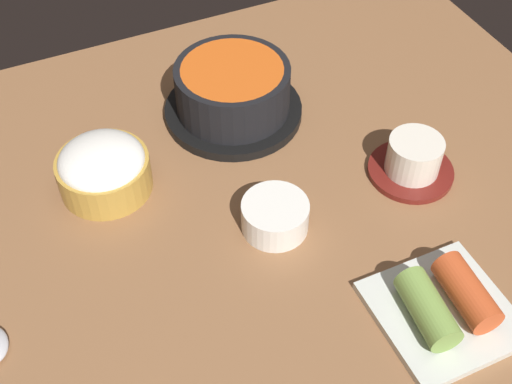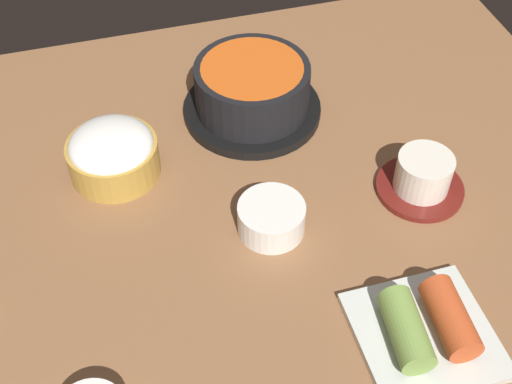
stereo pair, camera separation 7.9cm
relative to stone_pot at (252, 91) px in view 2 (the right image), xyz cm
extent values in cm
cube|color=brown|center=(-6.29, -14.88, -4.81)|extent=(100.00, 76.00, 2.00)
cylinder|color=black|center=(0.00, 0.00, -3.14)|extent=(18.64, 18.64, 1.33)
cylinder|color=black|center=(0.00, 0.00, 0.72)|extent=(15.26, 15.26, 6.38)
cylinder|color=#D15619|center=(0.00, 0.00, 3.61)|extent=(13.43, 13.43, 0.60)
cylinder|color=#B78C38|center=(-19.48, -5.98, -1.52)|extent=(11.25, 11.25, 4.58)
ellipsoid|color=white|center=(-19.48, -5.98, 0.78)|extent=(10.35, 10.35, 3.94)
cylinder|color=maroon|center=(15.80, -19.47, -3.41)|extent=(10.71, 10.71, 0.80)
cylinder|color=silver|center=(15.80, -19.47, -0.70)|extent=(6.73, 6.73, 4.61)
cylinder|color=#C6D18C|center=(15.80, -19.47, 1.30)|extent=(5.72, 5.72, 0.40)
cylinder|color=white|center=(-3.43, -20.28, -1.92)|extent=(7.83, 7.83, 3.77)
cylinder|color=#B73323|center=(-3.43, -20.28, -0.34)|extent=(6.42, 6.42, 0.50)
cube|color=silver|center=(7.39, -38.40, -3.31)|extent=(13.71, 13.71, 1.00)
cylinder|color=#7A9E47|center=(4.99, -38.40, -1.02)|extent=(4.41, 8.56, 3.57)
cylinder|color=#C64C23|center=(9.78, -38.40, -1.02)|extent=(4.10, 8.44, 3.57)
camera|label=1|loc=(-26.26, -65.20, 57.52)|focal=47.54mm
camera|label=2|loc=(-18.87, -67.92, 57.52)|focal=47.54mm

